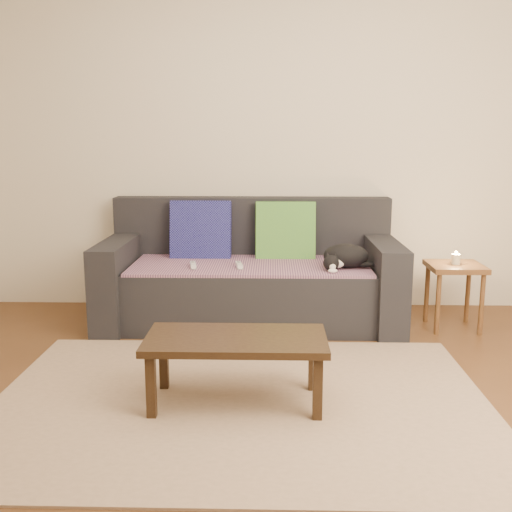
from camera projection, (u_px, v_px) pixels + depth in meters
The scene contains 13 objects.
ground at pixel (239, 416), 2.87m from camera, with size 4.50×4.50×0.00m, color brown.
back_wall at pixel (252, 140), 4.58m from camera, with size 4.50×0.04×2.60m, color beige.
sofa at pixel (250, 279), 4.35m from camera, with size 2.10×0.94×0.87m.
throw_blanket at pixel (250, 265), 4.24m from camera, with size 1.66×0.74×0.02m, color #4A2D54.
cushion_navy at pixel (201, 231), 4.47m from camera, with size 0.45×0.11×0.45m, color #111047.
cushion_green at pixel (285, 232), 4.45m from camera, with size 0.44×0.11×0.44m, color #0C4E41.
cat at pixel (345, 257), 4.09m from camera, with size 0.38×0.34×0.16m.
wii_remote_a at pixel (193, 265), 4.11m from camera, with size 0.15×0.04×0.03m, color white.
wii_remote_b at pixel (239, 265), 4.11m from camera, with size 0.15×0.04×0.03m, color white.
side_table at pixel (455, 275), 4.15m from camera, with size 0.37×0.37×0.46m.
candle at pixel (456, 259), 4.12m from camera, with size 0.06×0.06×0.09m.
rug at pixel (241, 402), 3.02m from camera, with size 2.50×1.80×0.01m, color tan.
coffee_table at pixel (236, 345), 2.94m from camera, with size 0.89×0.44×0.36m.
Camera 1 is at (0.15, -2.67, 1.31)m, focal length 42.00 mm.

